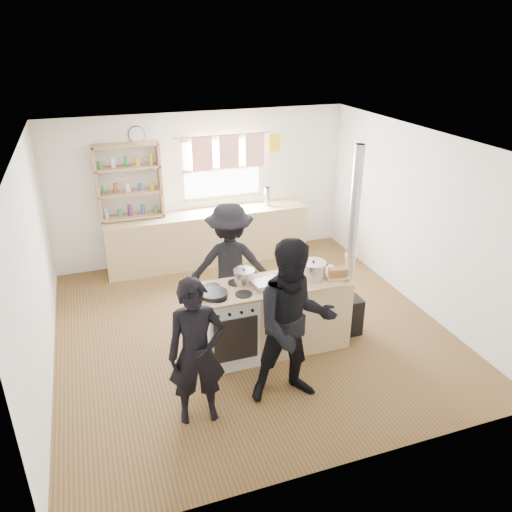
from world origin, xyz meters
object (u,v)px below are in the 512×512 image
thermos (267,197)px  person_near_left (197,353)px  skillet_greens (214,294)px  stockpot_counter (313,270)px  bread_board (338,274)px  roast_tray (266,284)px  person_far (230,264)px  cooking_island (275,316)px  flue_heater (348,288)px  person_near_right (294,323)px  stockpot_stove (244,277)px

thermos → person_near_left: (-2.09, -3.66, -0.26)m
thermos → person_near_left: bearing=-119.8°
skillet_greens → stockpot_counter: (1.26, 0.05, 0.08)m
stockpot_counter → bread_board: 0.30m
roast_tray → person_far: (-0.17, 0.92, -0.13)m
cooking_island → flue_heater: flue_heater is taller
stockpot_counter → bread_board: (0.28, -0.10, -0.05)m
cooking_island → person_near_right: size_ratio=1.07×
stockpot_stove → person_near_left: 1.31m
person_near_left → person_far: 1.95m
roast_tray → flue_heater: bearing=5.7°
cooking_island → person_near_right: bearing=-98.8°
skillet_greens → roast_tray: size_ratio=1.21×
stockpot_stove → roast_tray: bearing=-38.6°
stockpot_counter → cooking_island: bearing=177.5°
stockpot_counter → person_far: 1.20m
thermos → flue_heater: bearing=-87.8°
person_near_right → roast_tray: bearing=97.8°
thermos → stockpot_stove: (-1.28, -2.66, -0.04)m
cooking_island → person_near_left: person_near_left is taller
thermos → flue_heater: 2.75m
skillet_greens → person_near_right: (0.64, -0.82, -0.04)m
cooking_island → flue_heater: 1.04m
person_near_right → cooking_island: bearing=88.8°
thermos → person_near_left: person_near_left is taller
roast_tray → person_near_right: (0.00, -0.83, -0.05)m
thermos → skillet_greens: thermos is taller
stockpot_stove → bread_board: (1.12, -0.23, -0.04)m
skillet_greens → roast_tray: roast_tray is taller
cooking_island → stockpot_counter: bearing=-2.5°
roast_tray → stockpot_counter: 0.63m
thermos → person_far: person_far is taller
stockpot_stove → bread_board: 1.14m
skillet_greens → person_far: size_ratio=0.25×
roast_tray → person_near_right: person_near_right is taller
person_near_right → flue_heater: bearing=46.7°
stockpot_counter → thermos: bearing=81.0°
thermos → person_far: size_ratio=0.19×
thermos → bread_board: 2.89m
skillet_greens → person_far: 1.05m
cooking_island → person_near_right: 1.01m
stockpot_counter → skillet_greens: bearing=-177.6°
thermos → bread_board: (-0.16, -2.89, -0.08)m
skillet_greens → stockpot_counter: stockpot_counter is taller
bread_board → flue_heater: (0.26, 0.17, -0.33)m
thermos → roast_tray: size_ratio=0.93×
cooking_island → stockpot_counter: size_ratio=6.27×
person_far → bread_board: bearing=152.2°
stockpot_stove → flue_heater: (1.38, -0.05, -0.37)m
stockpot_stove → person_far: bearing=86.6°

